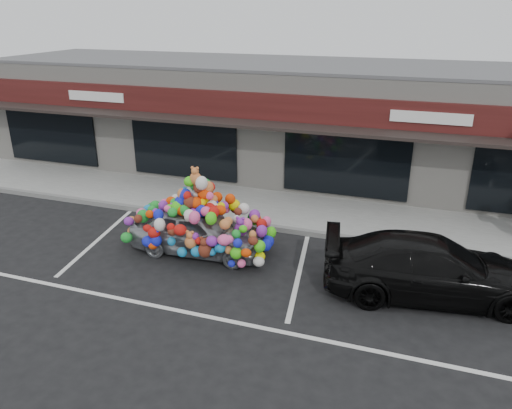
% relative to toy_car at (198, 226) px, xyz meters
% --- Properties ---
extents(ground, '(90.00, 90.00, 0.00)m').
position_rel_toy_car_xyz_m(ground, '(0.11, -0.48, -0.79)').
color(ground, black).
rests_on(ground, ground).
extents(shop_building, '(24.00, 7.20, 4.31)m').
position_rel_toy_car_xyz_m(shop_building, '(0.11, 7.96, 1.38)').
color(shop_building, beige).
rests_on(shop_building, ground).
extents(sidewalk, '(26.00, 3.00, 0.15)m').
position_rel_toy_car_xyz_m(sidewalk, '(0.11, 3.52, -0.71)').
color(sidewalk, gray).
rests_on(sidewalk, ground).
extents(kerb, '(26.00, 0.18, 0.16)m').
position_rel_toy_car_xyz_m(kerb, '(0.11, 2.02, -0.71)').
color(kerb, slate).
rests_on(kerb, ground).
extents(parking_stripe_left, '(0.73, 4.37, 0.01)m').
position_rel_toy_car_xyz_m(parking_stripe_left, '(-3.09, -0.28, -0.78)').
color(parking_stripe_left, silver).
rests_on(parking_stripe_left, ground).
extents(parking_stripe_mid, '(0.73, 4.37, 0.01)m').
position_rel_toy_car_xyz_m(parking_stripe_mid, '(2.91, -0.28, -0.78)').
color(parking_stripe_mid, silver).
rests_on(parking_stripe_mid, ground).
extents(lane_line, '(14.00, 0.12, 0.01)m').
position_rel_toy_car_xyz_m(lane_line, '(2.11, -2.78, -0.78)').
color(lane_line, silver).
rests_on(lane_line, ground).
extents(toy_car, '(2.72, 4.06, 2.31)m').
position_rel_toy_car_xyz_m(toy_car, '(0.00, 0.00, 0.00)').
color(toy_car, '#979CA1').
rests_on(toy_car, ground).
extents(black_sedan, '(2.76, 5.13, 1.41)m').
position_rel_toy_car_xyz_m(black_sedan, '(6.01, -0.28, -0.08)').
color(black_sedan, black).
rests_on(black_sedan, ground).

